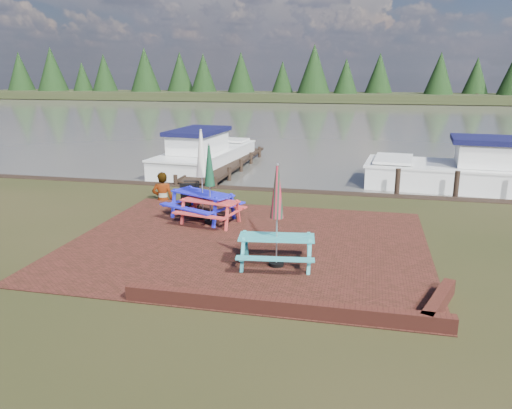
{
  "coord_description": "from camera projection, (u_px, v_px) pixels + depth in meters",
  "views": [
    {
      "loc": [
        2.85,
        -10.71,
        4.28
      ],
      "look_at": [
        0.19,
        1.2,
        1.0
      ],
      "focal_mm": 35.0,
      "sensor_mm": 36.0,
      "label": 1
    }
  ],
  "objects": [
    {
      "name": "water",
      "position": [
        337.0,
        118.0,
        46.68
      ],
      "size": [
        120.0,
        60.0,
        0.02
      ],
      "primitive_type": "cube",
      "color": "#43423A",
      "rests_on": "ground"
    },
    {
      "name": "paving",
      "position": [
        247.0,
        243.0,
        12.74
      ],
      "size": [
        9.0,
        7.5,
        0.02
      ],
      "primitive_type": "cube",
      "color": "#381A11",
      "rests_on": "ground"
    },
    {
      "name": "jetty",
      "position": [
        226.0,
        164.0,
        23.14
      ],
      "size": [
        1.76,
        9.08,
        1.0
      ],
      "color": "black",
      "rests_on": "ground"
    },
    {
      "name": "picnic_table_blue",
      "position": [
        202.0,
        189.0,
        14.67
      ],
      "size": [
        2.43,
        2.33,
        2.64
      ],
      "rotation": [
        0.0,
        0.0,
        -0.43
      ],
      "color": "#1D1FD9",
      "rests_on": "ground"
    },
    {
      "name": "picnic_table_teal",
      "position": [
        277.0,
        232.0,
        11.08
      ],
      "size": [
        1.86,
        1.7,
        2.33
      ],
      "rotation": [
        0.0,
        0.0,
        0.13
      ],
      "color": "teal",
      "rests_on": "ground"
    },
    {
      "name": "brick_wall",
      "position": [
        318.0,
        306.0,
        9.04
      ],
      "size": [
        6.21,
        1.79,
        0.3
      ],
      "color": "#4C1E16",
      "rests_on": "ground"
    },
    {
      "name": "boat_jetty",
      "position": [
        205.0,
        155.0,
        23.4
      ],
      "size": [
        3.18,
        7.53,
        2.12
      ],
      "rotation": [
        0.0,
        0.0,
        -0.09
      ],
      "color": "silver",
      "rests_on": "ground"
    },
    {
      "name": "person",
      "position": [
        162.0,
        172.0,
        16.77
      ],
      "size": [
        0.81,
        0.63,
        1.94
      ],
      "primitive_type": "imported",
      "rotation": [
        0.0,
        0.0,
        3.4
      ],
      "color": "gray",
      "rests_on": "ground"
    },
    {
      "name": "far_treeline",
      "position": [
        351.0,
        78.0,
        73.16
      ],
      "size": [
        120.0,
        10.0,
        8.1
      ],
      "color": "black",
      "rests_on": "ground"
    },
    {
      "name": "ground",
      "position": [
        237.0,
        258.0,
        11.8
      ],
      "size": [
        120.0,
        120.0,
        0.0
      ],
      "primitive_type": "plane",
      "color": "black",
      "rests_on": "ground"
    },
    {
      "name": "boat_near",
      "position": [
        480.0,
        173.0,
        19.21
      ],
      "size": [
        8.47,
        3.58,
        2.23
      ],
      "rotation": [
        0.0,
        0.0,
        1.48
      ],
      "color": "silver",
      "rests_on": "ground"
    },
    {
      "name": "chalkboard",
      "position": [
        190.0,
        194.0,
        16.08
      ],
      "size": [
        0.54,
        0.58,
        0.83
      ],
      "rotation": [
        0.0,
        0.0,
        0.2
      ],
      "color": "black",
      "rests_on": "ground"
    },
    {
      "name": "picnic_table_red",
      "position": [
        210.0,
        197.0,
        14.22
      ],
      "size": [
        1.93,
        1.79,
        2.3
      ],
      "rotation": [
        0.0,
        0.0,
        -0.21
      ],
      "color": "red",
      "rests_on": "ground"
    }
  ]
}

